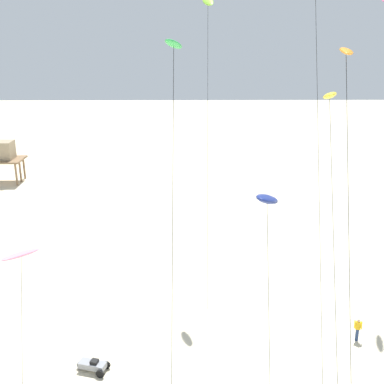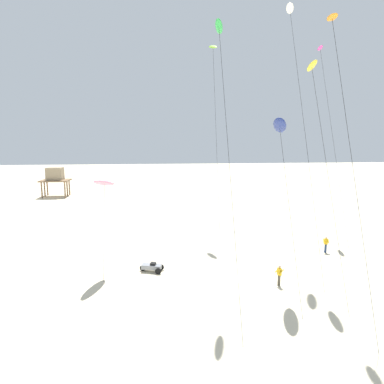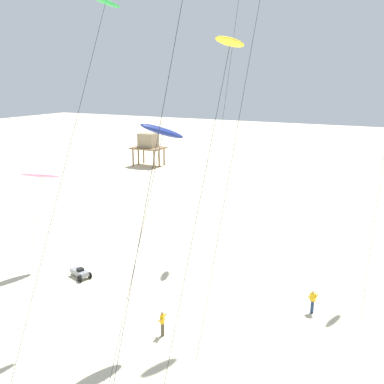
{
  "view_description": "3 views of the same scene",
  "coord_description": "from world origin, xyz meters",
  "px_view_note": "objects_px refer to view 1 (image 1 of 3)",
  "views": [
    {
      "loc": [
        -1.56,
        -23.56,
        20.13
      ],
      "look_at": [
        -1.23,
        7.96,
        9.78
      ],
      "focal_mm": 45.5,
      "sensor_mm": 36.0,
      "label": 1
    },
    {
      "loc": [
        -6.89,
        -25.53,
        11.4
      ],
      "look_at": [
        -3.4,
        7.1,
        6.14
      ],
      "focal_mm": 30.72,
      "sensor_mm": 36.0,
      "label": 2
    },
    {
      "loc": [
        14.91,
        -22.07,
        15.31
      ],
      "look_at": [
        0.12,
        6.56,
        6.84
      ],
      "focal_mm": 40.63,
      "sensor_mm": 36.0,
      "label": 3
    }
  ],
  "objects_px": {
    "kite_lime": "(208,7)",
    "kite_flyer_nearest": "(358,329)",
    "kite_yellow": "(330,100)",
    "stilt_house": "(2,153)",
    "kite_orange": "(347,67)",
    "kite_navy": "(267,200)",
    "kite_green": "(174,55)",
    "kite_pink": "(21,255)",
    "beach_buggy": "(93,365)"
  },
  "relations": [
    {
      "from": "kite_lime",
      "to": "kite_flyer_nearest",
      "type": "relative_size",
      "value": 13.74
    },
    {
      "from": "kite_yellow",
      "to": "stilt_house",
      "type": "height_order",
      "value": "kite_yellow"
    },
    {
      "from": "kite_yellow",
      "to": "kite_lime",
      "type": "bearing_deg",
      "value": 110.07
    },
    {
      "from": "kite_orange",
      "to": "kite_yellow",
      "type": "bearing_deg",
      "value": 81.11
    },
    {
      "from": "kite_navy",
      "to": "kite_lime",
      "type": "bearing_deg",
      "value": 97.78
    },
    {
      "from": "kite_yellow",
      "to": "kite_flyer_nearest",
      "type": "bearing_deg",
      "value": 43.85
    },
    {
      "from": "kite_lime",
      "to": "stilt_house",
      "type": "bearing_deg",
      "value": 135.15
    },
    {
      "from": "kite_orange",
      "to": "kite_green",
      "type": "height_order",
      "value": "kite_green"
    },
    {
      "from": "kite_pink",
      "to": "stilt_house",
      "type": "height_order",
      "value": "kite_pink"
    },
    {
      "from": "kite_flyer_nearest",
      "to": "beach_buggy",
      "type": "relative_size",
      "value": 0.78
    },
    {
      "from": "kite_green",
      "to": "stilt_house",
      "type": "distance_m",
      "value": 51.95
    },
    {
      "from": "kite_yellow",
      "to": "kite_orange",
      "type": "xyz_separation_m",
      "value": [
        -0.63,
        -4.05,
        1.84
      ]
    },
    {
      "from": "kite_orange",
      "to": "kite_lime",
      "type": "bearing_deg",
      "value": 104.25
    },
    {
      "from": "kite_yellow",
      "to": "kite_lime",
      "type": "height_order",
      "value": "kite_lime"
    },
    {
      "from": "kite_navy",
      "to": "beach_buggy",
      "type": "bearing_deg",
      "value": 161.92
    },
    {
      "from": "kite_lime",
      "to": "stilt_house",
      "type": "xyz_separation_m",
      "value": [
        -27.32,
        27.19,
        -17.84
      ]
    },
    {
      "from": "kite_yellow",
      "to": "kite_orange",
      "type": "bearing_deg",
      "value": -98.89
    },
    {
      "from": "beach_buggy",
      "to": "kite_navy",
      "type": "bearing_deg",
      "value": -18.08
    },
    {
      "from": "kite_orange",
      "to": "kite_flyer_nearest",
      "type": "bearing_deg",
      "value": 58.35
    },
    {
      "from": "kite_navy",
      "to": "kite_flyer_nearest",
      "type": "height_order",
      "value": "kite_navy"
    },
    {
      "from": "kite_yellow",
      "to": "kite_lime",
      "type": "distance_m",
      "value": 16.65
    },
    {
      "from": "kite_pink",
      "to": "kite_lime",
      "type": "xyz_separation_m",
      "value": [
        11.36,
        13.02,
        14.22
      ]
    },
    {
      "from": "kite_navy",
      "to": "kite_pink",
      "type": "xyz_separation_m",
      "value": [
        -13.65,
        3.73,
        -4.64
      ]
    },
    {
      "from": "kite_yellow",
      "to": "kite_green",
      "type": "distance_m",
      "value": 8.0
    },
    {
      "from": "kite_navy",
      "to": "beach_buggy",
      "type": "height_order",
      "value": "kite_navy"
    },
    {
      "from": "kite_yellow",
      "to": "kite_orange",
      "type": "height_order",
      "value": "kite_orange"
    },
    {
      "from": "kite_pink",
      "to": "kite_yellow",
      "type": "bearing_deg",
      "value": -6.45
    },
    {
      "from": "kite_yellow",
      "to": "kite_orange",
      "type": "distance_m",
      "value": 4.49
    },
    {
      "from": "kite_navy",
      "to": "beach_buggy",
      "type": "xyz_separation_m",
      "value": [
        -9.79,
        3.19,
        -11.97
      ]
    },
    {
      "from": "kite_green",
      "to": "stilt_house",
      "type": "xyz_separation_m",
      "value": [
        -25.12,
        42.92,
        -15.02
      ]
    },
    {
      "from": "kite_orange",
      "to": "kite_green",
      "type": "bearing_deg",
      "value": 155.31
    },
    {
      "from": "kite_lime",
      "to": "stilt_house",
      "type": "distance_m",
      "value": 42.47
    },
    {
      "from": "kite_orange",
      "to": "stilt_house",
      "type": "distance_m",
      "value": 58.13
    },
    {
      "from": "kite_pink",
      "to": "beach_buggy",
      "type": "relative_size",
      "value": 3.93
    },
    {
      "from": "kite_pink",
      "to": "kite_lime",
      "type": "height_order",
      "value": "kite_lime"
    },
    {
      "from": "stilt_house",
      "to": "kite_lime",
      "type": "bearing_deg",
      "value": -44.85
    },
    {
      "from": "kite_yellow",
      "to": "kite_lime",
      "type": "xyz_separation_m",
      "value": [
        -5.45,
        14.92,
        4.99
      ]
    },
    {
      "from": "kite_yellow",
      "to": "kite_pink",
      "type": "distance_m",
      "value": 19.27
    },
    {
      "from": "stilt_house",
      "to": "kite_yellow",
      "type": "bearing_deg",
      "value": -52.1
    },
    {
      "from": "kite_pink",
      "to": "beach_buggy",
      "type": "bearing_deg",
      "value": -7.95
    },
    {
      "from": "beach_buggy",
      "to": "stilt_house",
      "type": "bearing_deg",
      "value": 115.95
    },
    {
      "from": "kite_green",
      "to": "beach_buggy",
      "type": "relative_size",
      "value": 9.38
    },
    {
      "from": "kite_orange",
      "to": "kite_green",
      "type": "xyz_separation_m",
      "value": [
        -7.02,
        3.23,
        0.33
      ]
    },
    {
      "from": "kite_orange",
      "to": "kite_lime",
      "type": "xyz_separation_m",
      "value": [
        -4.82,
        18.97,
        3.15
      ]
    },
    {
      "from": "kite_navy",
      "to": "beach_buggy",
      "type": "relative_size",
      "value": 6.2
    },
    {
      "from": "kite_yellow",
      "to": "beach_buggy",
      "type": "bearing_deg",
      "value": 174.0
    },
    {
      "from": "kite_green",
      "to": "kite_pink",
      "type": "distance_m",
      "value": 14.87
    },
    {
      "from": "kite_pink",
      "to": "stilt_house",
      "type": "relative_size",
      "value": 1.43
    },
    {
      "from": "kite_orange",
      "to": "kite_pink",
      "type": "xyz_separation_m",
      "value": [
        -16.17,
        5.95,
        -11.07
      ]
    },
    {
      "from": "kite_green",
      "to": "kite_flyer_nearest",
      "type": "distance_m",
      "value": 22.59
    }
  ]
}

